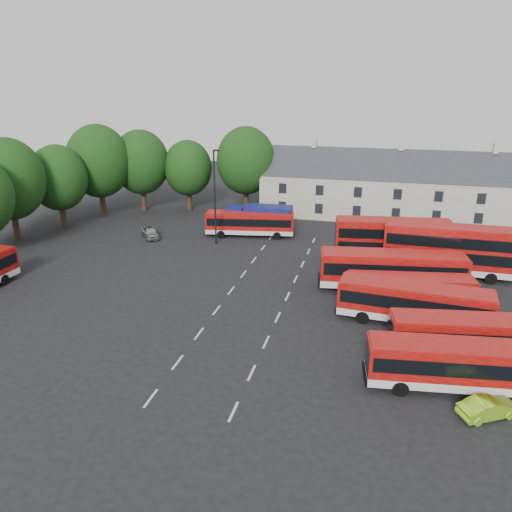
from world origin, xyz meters
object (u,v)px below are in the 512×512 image
(silver_car, at_px, (150,232))
(box_truck, at_px, (260,218))
(lime_car, at_px, (489,408))
(lamppost, at_px, (215,195))
(bus_row_a, at_px, (459,363))
(bus_dd_south, at_px, (449,248))

(silver_car, bearing_deg, box_truck, -15.27)
(lime_car, height_order, lamppost, lamppost)
(bus_row_a, bearing_deg, lamppost, 127.67)
(box_truck, relative_size, lamppost, 0.74)
(silver_car, bearing_deg, lamppost, -39.67)
(bus_row_a, xyz_separation_m, lamppost, (-22.60, 22.73, 3.77))
(lamppost, bearing_deg, silver_car, 177.83)
(bus_dd_south, bearing_deg, bus_row_a, -92.79)
(lime_car, bearing_deg, lamppost, 13.82)
(bus_row_a, height_order, lime_car, bus_row_a)
(bus_dd_south, xyz_separation_m, box_truck, (-20.05, 8.80, -0.84))
(silver_car, height_order, lime_car, silver_car)
(bus_row_a, xyz_separation_m, silver_car, (-30.75, 23.04, -1.16))
(lime_car, distance_m, lamppost, 35.03)
(box_truck, height_order, lime_car, box_truck)
(bus_row_a, distance_m, bus_dd_south, 19.18)
(bus_row_a, distance_m, box_truck, 33.67)
(bus_dd_south, relative_size, box_truck, 1.51)
(box_truck, xyz_separation_m, lime_car, (20.21, -30.22, -1.32))
(bus_dd_south, relative_size, silver_car, 3.13)
(bus_row_a, bearing_deg, lime_car, -65.93)
(bus_row_a, bearing_deg, box_truck, 116.81)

